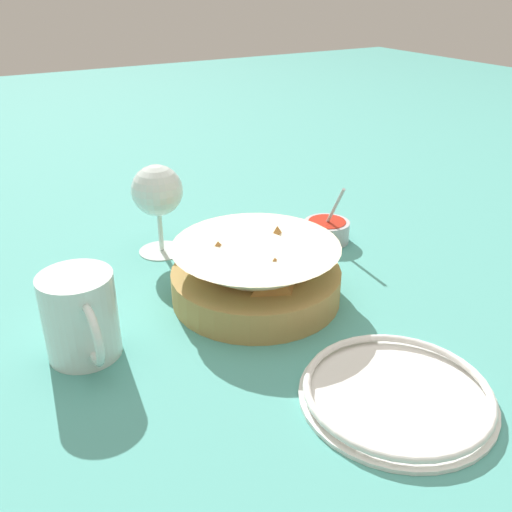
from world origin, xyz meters
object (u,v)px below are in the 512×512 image
at_px(food_basket, 256,275).
at_px(side_plate, 397,393).
at_px(beer_mug, 81,319).
at_px(sauce_cup, 327,230).
at_px(wine_glass, 157,194).

bearing_deg(food_basket, side_plate, 5.25).
bearing_deg(beer_mug, sauce_cup, 104.66).
xyz_separation_m(food_basket, sauce_cup, (-0.10, 0.18, -0.02)).
distance_m(food_basket, sauce_cup, 0.21).
height_order(sauce_cup, wine_glass, wine_glass).
relative_size(wine_glass, side_plate, 0.69).
relative_size(food_basket, beer_mug, 1.83).
relative_size(food_basket, wine_glass, 1.61).
xyz_separation_m(wine_glass, side_plate, (0.43, 0.08, -0.09)).
xyz_separation_m(beer_mug, side_plate, (0.23, 0.25, -0.04)).
relative_size(food_basket, sauce_cup, 2.22).
distance_m(food_basket, wine_glass, 0.21).
distance_m(sauce_cup, wine_glass, 0.27).
bearing_deg(beer_mug, wine_glass, 139.88).
distance_m(sauce_cup, side_plate, 0.38).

